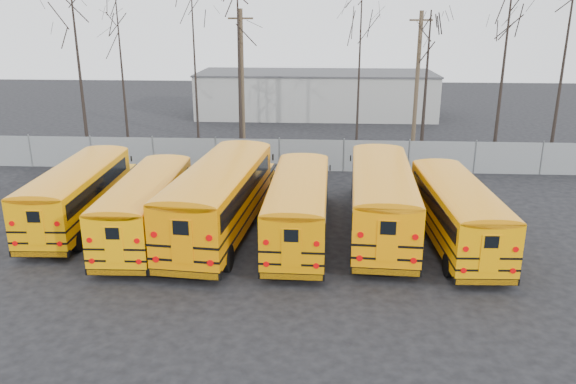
# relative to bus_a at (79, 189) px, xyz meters

# --- Properties ---
(ground) EXTENTS (120.00, 120.00, 0.00)m
(ground) POSITION_rel_bus_a_xyz_m (8.58, -2.20, -1.68)
(ground) COLOR black
(ground) RESTS_ON ground
(fence) EXTENTS (40.00, 0.04, 2.00)m
(fence) POSITION_rel_bus_a_xyz_m (8.58, 9.80, -0.68)
(fence) COLOR gray
(fence) RESTS_ON ground
(distant_building) EXTENTS (22.00, 8.00, 4.00)m
(distant_building) POSITION_rel_bus_a_xyz_m (10.58, 29.80, 0.32)
(distant_building) COLOR #999995
(distant_building) RESTS_ON ground
(bus_a) EXTENTS (2.73, 10.34, 2.87)m
(bus_a) POSITION_rel_bus_a_xyz_m (0.00, 0.00, 0.00)
(bus_a) COLOR black
(bus_a) RESTS_ON ground
(bus_b) EXTENTS (2.56, 10.11, 2.81)m
(bus_b) POSITION_rel_bus_a_xyz_m (3.65, -1.48, -0.03)
(bus_b) COLOR black
(bus_b) RESTS_ON ground
(bus_c) EXTENTS (3.82, 11.99, 3.30)m
(bus_c) POSITION_rel_bus_a_xyz_m (6.80, -0.88, 0.25)
(bus_c) COLOR black
(bus_c) RESTS_ON ground
(bus_d) EXTENTS (2.59, 10.46, 2.91)m
(bus_d) POSITION_rel_bus_a_xyz_m (10.25, -1.31, 0.02)
(bus_d) COLOR black
(bus_d) RESTS_ON ground
(bus_e) EXTENTS (3.18, 11.37, 3.15)m
(bus_e) POSITION_rel_bus_a_xyz_m (13.85, -0.42, 0.16)
(bus_e) COLOR black
(bus_e) RESTS_ON ground
(bus_f) EXTENTS (2.72, 10.11, 2.81)m
(bus_f) POSITION_rel_bus_a_xyz_m (16.88, -1.47, -0.04)
(bus_f) COLOR black
(bus_f) RESTS_ON ground
(utility_pole_left) EXTENTS (1.73, 0.30, 9.74)m
(utility_pole_left) POSITION_rel_bus_a_xyz_m (5.51, 15.66, 3.32)
(utility_pole_left) COLOR #4D3D2B
(utility_pole_left) RESTS_ON ground
(utility_pole_right) EXTENTS (1.68, 0.58, 9.61)m
(utility_pole_right) POSITION_rel_bus_a_xyz_m (17.95, 17.00, 3.26)
(utility_pole_right) COLOR brown
(utility_pole_right) RESTS_ON ground
(tree_0) EXTENTS (0.26, 0.26, 12.11)m
(tree_0) POSITION_rel_bus_a_xyz_m (-4.46, 11.74, 4.37)
(tree_0) COLOR black
(tree_0) RESTS_ON ground
(tree_1) EXTENTS (0.26, 0.26, 10.40)m
(tree_1) POSITION_rel_bus_a_xyz_m (-2.42, 13.83, 3.52)
(tree_1) COLOR black
(tree_1) RESTS_ON ground
(tree_2) EXTENTS (0.26, 0.26, 12.19)m
(tree_2) POSITION_rel_bus_a_xyz_m (2.48, 14.39, 4.41)
(tree_2) COLOR black
(tree_2) RESTS_ON ground
(tree_3) EXTENTS (0.26, 0.26, 11.61)m
(tree_3) POSITION_rel_bus_a_xyz_m (5.39, 15.28, 4.12)
(tree_3) COLOR black
(tree_3) RESTS_ON ground
(tree_4) EXTENTS (0.26, 0.26, 12.24)m
(tree_4) POSITION_rel_bus_a_xyz_m (13.62, 14.43, 4.44)
(tree_4) COLOR black
(tree_4) RESTS_ON ground
(tree_5) EXTENTS (0.26, 0.26, 9.65)m
(tree_5) POSITION_rel_bus_a_xyz_m (18.27, 15.25, 3.14)
(tree_5) COLOR black
(tree_5) RESTS_ON ground
(tree_6) EXTENTS (0.26, 0.26, 12.29)m
(tree_6) POSITION_rel_bus_a_xyz_m (22.47, 12.39, 4.47)
(tree_6) COLOR black
(tree_6) RESTS_ON ground
(tree_7) EXTENTS (0.26, 0.26, 13.00)m
(tree_7) POSITION_rel_bus_a_xyz_m (26.11, 12.42, 4.82)
(tree_7) COLOR black
(tree_7) RESTS_ON ground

